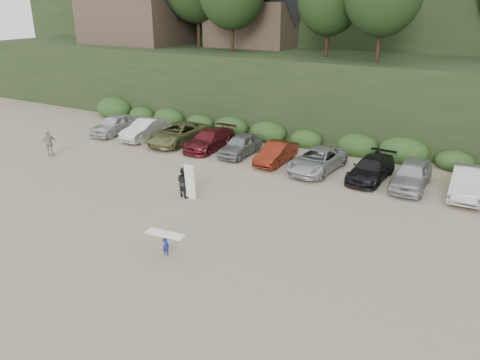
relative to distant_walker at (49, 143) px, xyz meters
The scene contains 5 objects.
ground 17.56m from the distant_walker, 11.48° to the right, with size 120.00×120.00×0.00m, color tan.
parked_cars 17.61m from the distant_walker, 21.77° to the left, with size 34.01×6.36×1.58m.
distant_walker is the anchor object (origin of this frame).
child_surfer 16.96m from the distant_walker, 23.75° to the right, with size 1.75×0.65×1.03m.
adult_surfer 12.54m from the distant_walker, ahead, with size 1.32×0.82×2.01m.
Camera 1 is at (9.72, -16.92, 10.14)m, focal length 35.00 mm.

